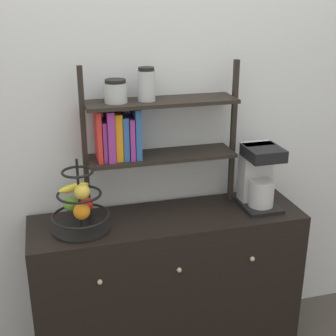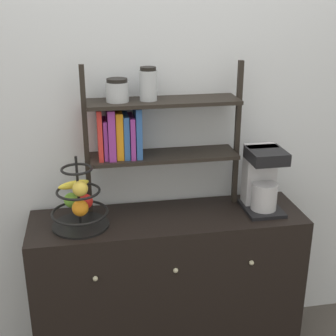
# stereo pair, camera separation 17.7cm
# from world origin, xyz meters

# --- Properties ---
(wall_back) EXTENTS (7.00, 0.05, 2.60)m
(wall_back) POSITION_xyz_m (0.00, 0.43, 1.30)
(wall_back) COLOR silver
(wall_back) RESTS_ON ground_plane
(sideboard) EXTENTS (1.34, 0.40, 0.82)m
(sideboard) POSITION_xyz_m (0.00, 0.19, 0.41)
(sideboard) COLOR black
(sideboard) RESTS_ON ground_plane
(coffee_maker) EXTENTS (0.18, 0.23, 0.32)m
(coffee_maker) POSITION_xyz_m (0.48, 0.21, 0.98)
(coffee_maker) COLOR black
(coffee_maker) RESTS_ON sideboard
(fruit_stand) EXTENTS (0.27, 0.27, 0.35)m
(fruit_stand) POSITION_xyz_m (-0.42, 0.18, 0.93)
(fruit_stand) COLOR black
(fruit_stand) RESTS_ON sideboard
(shelf_hutch) EXTENTS (0.77, 0.20, 0.73)m
(shelf_hutch) POSITION_xyz_m (-0.11, 0.31, 1.25)
(shelf_hutch) COLOR black
(shelf_hutch) RESTS_ON sideboard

